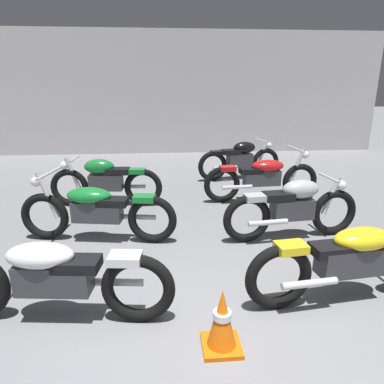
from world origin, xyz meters
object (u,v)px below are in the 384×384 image
at_px(motorcycle_left_row_1, 96,210).
at_px(motorcycle_left_row_2, 105,181).
at_px(motorcycle_right_row_2, 263,177).
at_px(motorcycle_right_row_0, 352,259).
at_px(motorcycle_left_row_0, 53,276).
at_px(motorcycle_right_row_3, 240,159).
at_px(motorcycle_right_row_1, 293,207).
at_px(traffic_cone, 222,321).

xyz_separation_m(motorcycle_left_row_1, motorcycle_left_row_2, (-0.10, 1.47, 0.01)).
bearing_deg(motorcycle_left_row_1, motorcycle_right_row_2, 29.11).
height_order(motorcycle_left_row_2, motorcycle_right_row_0, motorcycle_right_row_0).
distance_m(motorcycle_left_row_0, motorcycle_right_row_3, 5.52).
xyz_separation_m(motorcycle_left_row_0, motorcycle_right_row_2, (2.83, 3.22, 0.00)).
relative_size(motorcycle_right_row_1, motorcycle_right_row_2, 0.91).
xyz_separation_m(motorcycle_right_row_3, traffic_cone, (-1.31, -5.27, -0.20)).
height_order(motorcycle_left_row_0, motorcycle_left_row_2, motorcycle_left_row_0).
bearing_deg(motorcycle_right_row_0, motorcycle_right_row_2, 90.02).
height_order(motorcycle_right_row_1, motorcycle_right_row_2, motorcycle_right_row_2).
relative_size(motorcycle_left_row_0, motorcycle_left_row_2, 1.10).
xyz_separation_m(motorcycle_left_row_2, motorcycle_right_row_1, (2.79, -1.62, 0.00)).
xyz_separation_m(motorcycle_right_row_0, traffic_cone, (-1.38, -0.57, -0.19)).
bearing_deg(motorcycle_right_row_1, motorcycle_right_row_2, 88.30).
bearing_deg(motorcycle_right_row_0, traffic_cone, -157.59).
xyz_separation_m(motorcycle_left_row_1, motorcycle_right_row_2, (2.74, 1.53, 0.00)).
bearing_deg(motorcycle_left_row_0, motorcycle_right_row_0, 1.54).
bearing_deg(motorcycle_right_row_0, motorcycle_right_row_3, 90.91).
bearing_deg(motorcycle_right_row_3, motorcycle_right_row_0, -89.09).
xyz_separation_m(motorcycle_right_row_1, traffic_cone, (-1.33, -2.04, -0.20)).
bearing_deg(motorcycle_right_row_2, motorcycle_left_row_2, -178.91).
relative_size(motorcycle_left_row_1, motorcycle_right_row_1, 1.10).
relative_size(motorcycle_left_row_0, motorcycle_right_row_1, 1.10).
bearing_deg(motorcycle_right_row_1, motorcycle_right_row_3, 90.42).
height_order(motorcycle_left_row_2, motorcycle_right_row_3, same).
distance_m(motorcycle_right_row_0, motorcycle_right_row_1, 1.47).
distance_m(motorcycle_right_row_2, traffic_cone, 3.97).
distance_m(motorcycle_left_row_2, motorcycle_right_row_0, 4.19).
bearing_deg(motorcycle_right_row_0, motorcycle_left_row_0, -178.46).
xyz_separation_m(motorcycle_right_row_2, motorcycle_right_row_3, (-0.07, 1.56, 0.01)).
relative_size(motorcycle_left_row_0, motorcycle_right_row_3, 1.11).
relative_size(motorcycle_left_row_1, motorcycle_left_row_2, 1.09).
bearing_deg(traffic_cone, motorcycle_left_row_2, 111.67).
distance_m(motorcycle_left_row_0, traffic_cone, 1.54).
height_order(motorcycle_left_row_0, motorcycle_right_row_3, motorcycle_left_row_0).
relative_size(motorcycle_left_row_1, motorcycle_right_row_3, 1.11).
xyz_separation_m(motorcycle_left_row_1, motorcycle_right_row_0, (2.74, -1.62, 0.00)).
bearing_deg(motorcycle_right_row_2, traffic_cone, -110.42).
bearing_deg(traffic_cone, motorcycle_right_row_1, 56.85).
bearing_deg(motorcycle_left_row_2, motorcycle_right_row_3, 30.31).
bearing_deg(motorcycle_left_row_2, traffic_cone, -68.33).
distance_m(motorcycle_left_row_1, motorcycle_right_row_2, 3.14).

